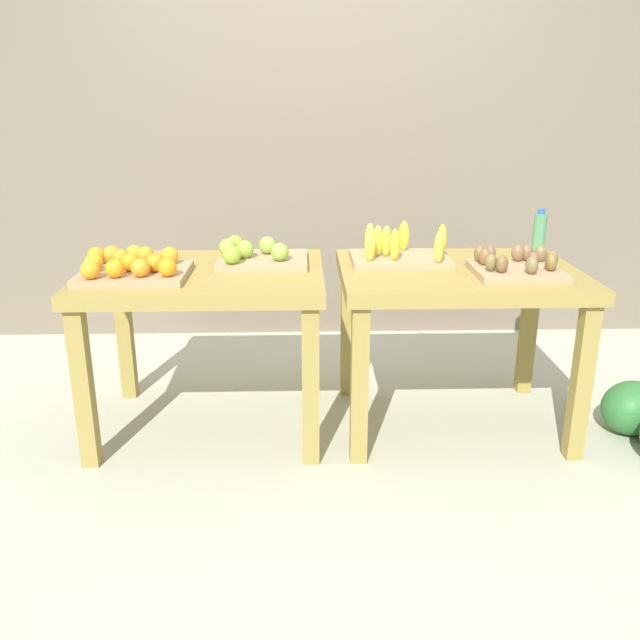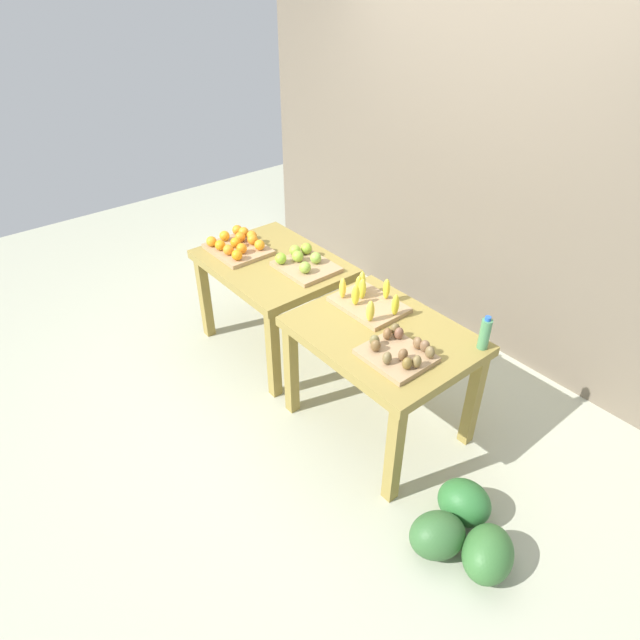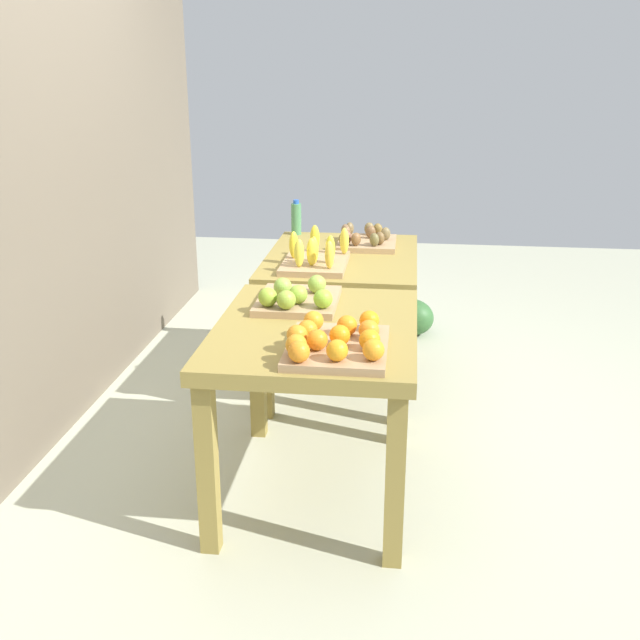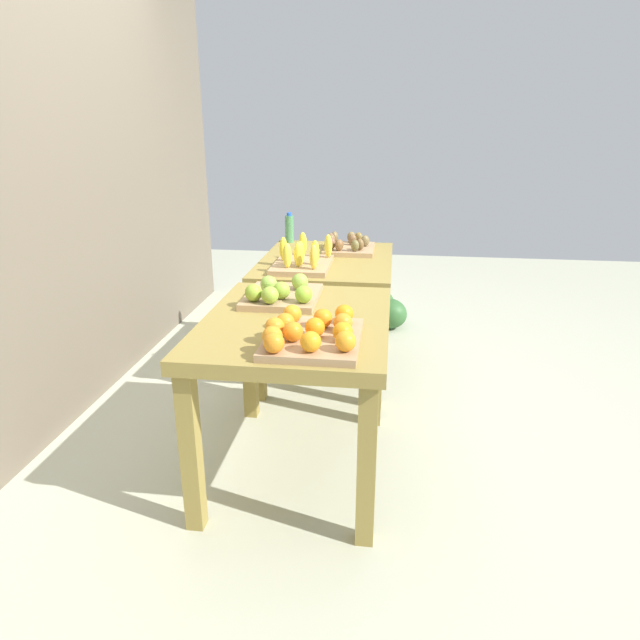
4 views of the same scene
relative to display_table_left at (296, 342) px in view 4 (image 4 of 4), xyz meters
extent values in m
plane|color=#B0B39A|center=(0.56, 0.00, -0.64)|extent=(8.00, 8.00, 0.00)
cube|color=#6D6150|center=(0.56, 1.35, 0.86)|extent=(4.40, 0.12, 3.00)
cube|color=olive|center=(0.00, 0.00, 0.08)|extent=(1.04, 0.80, 0.06)
cube|color=olive|center=(-0.46, -0.34, -0.30)|extent=(0.07, 0.07, 0.69)
cube|color=olive|center=(0.46, -0.34, -0.30)|extent=(0.07, 0.07, 0.69)
cube|color=olive|center=(-0.46, 0.34, -0.30)|extent=(0.07, 0.07, 0.69)
cube|color=olive|center=(0.46, 0.34, -0.30)|extent=(0.07, 0.07, 0.69)
cube|color=olive|center=(1.12, 0.00, 0.08)|extent=(1.04, 0.80, 0.06)
cube|color=olive|center=(0.66, -0.34, -0.30)|extent=(0.07, 0.07, 0.69)
cube|color=olive|center=(1.58, -0.34, -0.30)|extent=(0.07, 0.07, 0.69)
cube|color=olive|center=(0.66, 0.34, -0.30)|extent=(0.07, 0.07, 0.69)
cube|color=olive|center=(1.58, 0.34, -0.30)|extent=(0.07, 0.07, 0.69)
cube|color=tan|center=(-0.27, -0.11, 0.12)|extent=(0.44, 0.36, 0.03)
sphere|color=orange|center=(-0.25, 0.00, 0.18)|extent=(0.11, 0.11, 0.08)
sphere|color=orange|center=(-0.41, -0.25, 0.18)|extent=(0.09, 0.09, 0.08)
sphere|color=orange|center=(-0.46, 0.00, 0.18)|extent=(0.09, 0.09, 0.08)
sphere|color=orange|center=(-0.43, -0.13, 0.18)|extent=(0.11, 0.11, 0.08)
sphere|color=orange|center=(-0.11, -0.22, 0.18)|extent=(0.11, 0.11, 0.08)
sphere|color=orange|center=(-0.28, -0.12, 0.18)|extent=(0.10, 0.10, 0.08)
sphere|color=orange|center=(-0.14, -0.01, 0.18)|extent=(0.11, 0.11, 0.08)
sphere|color=orange|center=(-0.39, 0.02, 0.18)|extent=(0.10, 0.10, 0.08)
sphere|color=orange|center=(-0.30, 0.03, 0.18)|extent=(0.09, 0.09, 0.08)
sphere|color=orange|center=(-0.18, -0.14, 0.18)|extent=(0.10, 0.10, 0.08)
sphere|color=orange|center=(-0.34, -0.05, 0.18)|extent=(0.09, 0.09, 0.08)
sphere|color=orange|center=(-0.22, -0.22, 0.18)|extent=(0.10, 0.10, 0.08)
sphere|color=orange|center=(-0.32, -0.23, 0.18)|extent=(0.08, 0.08, 0.08)
cube|color=tan|center=(0.25, 0.11, 0.12)|extent=(0.40, 0.34, 0.03)
sphere|color=#8BB33F|center=(0.33, 0.04, 0.18)|extent=(0.10, 0.10, 0.08)
sphere|color=#8CB032|center=(0.12, 0.22, 0.18)|extent=(0.11, 0.11, 0.08)
sphere|color=#8ABF31|center=(0.13, -0.01, 0.18)|extent=(0.10, 0.10, 0.08)
sphere|color=#8AB642|center=(0.27, 0.18, 0.18)|extent=(0.10, 0.10, 0.08)
sphere|color=#8DB038|center=(0.09, 0.13, 0.18)|extent=(0.08, 0.08, 0.08)
sphere|color=#8CB237|center=(0.18, 0.10, 0.18)|extent=(0.11, 0.11, 0.08)
cube|color=tan|center=(0.88, 0.11, 0.12)|extent=(0.44, 0.32, 0.03)
ellipsoid|color=yellow|center=(0.77, 0.12, 0.21)|extent=(0.06, 0.06, 0.14)
ellipsoid|color=yellow|center=(1.02, -0.02, 0.21)|extent=(0.06, 0.07, 0.14)
ellipsoid|color=yellow|center=(0.73, 0.03, 0.21)|extent=(0.06, 0.06, 0.14)
ellipsoid|color=yellow|center=(0.91, 0.23, 0.21)|extent=(0.06, 0.06, 0.14)
ellipsoid|color=yellow|center=(0.74, 0.18, 0.21)|extent=(0.06, 0.06, 0.14)
ellipsoid|color=yellow|center=(1.07, 0.14, 0.21)|extent=(0.05, 0.05, 0.14)
ellipsoid|color=yellow|center=(0.84, 0.03, 0.21)|extent=(0.06, 0.06, 0.14)
ellipsoid|color=yellow|center=(0.81, 0.11, 0.21)|extent=(0.07, 0.07, 0.14)
cube|color=tan|center=(1.34, -0.12, 0.12)|extent=(0.36, 0.32, 0.03)
ellipsoid|color=brown|center=(1.36, -0.22, 0.18)|extent=(0.06, 0.07, 0.07)
ellipsoid|color=brown|center=(1.25, -0.01, 0.18)|extent=(0.05, 0.06, 0.07)
ellipsoid|color=brown|center=(1.40, -0.14, 0.18)|extent=(0.05, 0.06, 0.07)
ellipsoid|color=brown|center=(1.21, -0.07, 0.18)|extent=(0.07, 0.07, 0.07)
ellipsoid|color=brown|center=(1.21, -0.17, 0.18)|extent=(0.07, 0.07, 0.07)
ellipsoid|color=brown|center=(1.25, -0.19, 0.18)|extent=(0.07, 0.07, 0.07)
ellipsoid|color=brown|center=(1.21, 0.00, 0.18)|extent=(0.06, 0.07, 0.07)
ellipsoid|color=brown|center=(1.47, -0.01, 0.18)|extent=(0.06, 0.05, 0.07)
ellipsoid|color=brown|center=(1.46, -0.17, 0.18)|extent=(0.06, 0.07, 0.07)
ellipsoid|color=brown|center=(1.38, 0.00, 0.18)|extent=(0.06, 0.06, 0.07)
ellipsoid|color=olive|center=(1.48, -0.12, 0.18)|extent=(0.06, 0.06, 0.07)
ellipsoid|color=brown|center=(1.42, 0.01, 0.18)|extent=(0.07, 0.07, 0.07)
cylinder|color=#4C8C59|center=(1.58, 0.32, 0.20)|extent=(0.06, 0.06, 0.18)
cylinder|color=blue|center=(1.58, 0.32, 0.31)|extent=(0.03, 0.03, 0.02)
ellipsoid|color=#356A31|center=(2.19, -0.28, -0.52)|extent=(0.35, 0.39, 0.25)
ellipsoid|color=#2D6D31|center=(1.93, -0.13, -0.52)|extent=(0.35, 0.32, 0.25)
ellipsoid|color=#346331|center=(1.96, -0.39, -0.52)|extent=(0.34, 0.37, 0.24)
camera|label=1|loc=(0.43, -2.85, 0.83)|focal=37.66mm
camera|label=2|loc=(2.86, -1.90, 1.95)|focal=30.39mm
camera|label=3|loc=(-2.79, -0.36, 1.13)|focal=42.25mm
camera|label=4|loc=(-2.25, -0.40, 0.92)|focal=31.49mm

